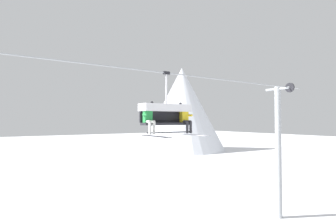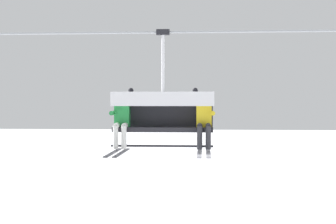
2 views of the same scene
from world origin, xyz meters
name	(u,v)px [view 2 (image 2 of 2)]	position (x,y,z in m)	size (l,w,h in m)	color
lift_cable	(138,32)	(1.10, -0.80, 7.80)	(20.35, 0.05, 0.05)	#9EA3A8
chairlift_chair	(163,105)	(1.64, -0.73, 6.24)	(2.17, 0.74, 2.48)	#232328
skier_green	(122,118)	(0.77, -0.94, 5.97)	(0.48, 1.70, 1.34)	#23843D
skier_yellow	(204,119)	(2.51, -0.94, 5.97)	(0.48, 1.70, 1.34)	yellow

